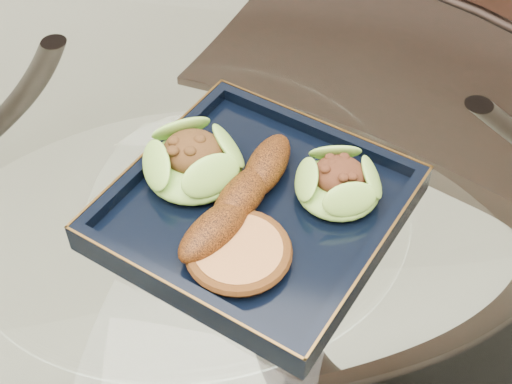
# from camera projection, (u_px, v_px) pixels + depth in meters

# --- Properties ---
(dining_table) EXTENTS (1.13, 1.13, 0.77)m
(dining_table) POSITION_uv_depth(u_px,v_px,m) (202.00, 321.00, 0.85)
(dining_table) COLOR white
(dining_table) RESTS_ON ground
(dining_chair) EXTENTS (0.50, 0.50, 0.98)m
(dining_chair) POSITION_uv_depth(u_px,v_px,m) (371.00, 82.00, 1.24)
(dining_chair) COLOR black
(dining_chair) RESTS_ON ground
(navy_plate) EXTENTS (0.34, 0.34, 0.02)m
(navy_plate) POSITION_uv_depth(u_px,v_px,m) (256.00, 212.00, 0.74)
(navy_plate) COLOR black
(navy_plate) RESTS_ON dining_table
(lettuce_wrap_left) EXTENTS (0.13, 0.13, 0.04)m
(lettuce_wrap_left) POSITION_uv_depth(u_px,v_px,m) (193.00, 164.00, 0.74)
(lettuce_wrap_left) COLOR #6FB033
(lettuce_wrap_left) RESTS_ON navy_plate
(lettuce_wrap_right) EXTENTS (0.09, 0.09, 0.03)m
(lettuce_wrap_right) POSITION_uv_depth(u_px,v_px,m) (338.00, 185.00, 0.73)
(lettuce_wrap_right) COLOR #649D2D
(lettuce_wrap_right) RESTS_ON navy_plate
(roasted_plantain) EXTENTS (0.09, 0.19, 0.04)m
(roasted_plantain) POSITION_uv_depth(u_px,v_px,m) (241.00, 197.00, 0.71)
(roasted_plantain) COLOR #602A0A
(roasted_plantain) RESTS_ON navy_plate
(crumb_patty) EXTENTS (0.12, 0.12, 0.02)m
(crumb_patty) POSITION_uv_depth(u_px,v_px,m) (238.00, 253.00, 0.68)
(crumb_patty) COLOR #C67B42
(crumb_patty) RESTS_ON navy_plate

